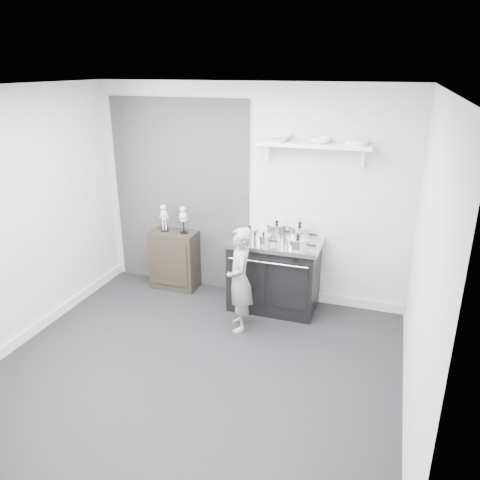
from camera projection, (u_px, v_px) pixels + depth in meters
name	position (u px, v px, depth m)	size (l,w,h in m)	color
ground	(196.00, 366.00, 4.75)	(4.00, 4.00, 0.00)	black
room_shell	(188.00, 206.00, 4.33)	(4.02, 3.62, 2.71)	#BCBBB9
wall_shelf	(314.00, 146.00, 5.30)	(1.30, 0.26, 0.24)	white
stove	(274.00, 274.00, 5.78)	(1.11, 0.69, 0.89)	black
side_cabinet	(175.00, 259.00, 6.33)	(0.61, 0.36, 0.80)	black
child	(240.00, 280.00, 5.24)	(0.45, 0.29, 1.22)	gray
pot_front_left	(250.00, 234.00, 5.62)	(0.29, 0.21, 0.18)	silver
pot_back_left	(277.00, 230.00, 5.73)	(0.34, 0.25, 0.21)	silver
pot_back_right	(299.00, 233.00, 5.60)	(0.35, 0.26, 0.23)	silver
pot_front_right	(298.00, 243.00, 5.36)	(0.34, 0.25, 0.17)	silver
pot_front_center	(264.00, 239.00, 5.48)	(0.26, 0.17, 0.15)	silver
skeleton_full	(164.00, 216.00, 6.16)	(0.12, 0.07, 0.41)	beige
skeleton_torso	(183.00, 218.00, 6.08)	(0.12, 0.08, 0.42)	beige
bowl_large	(277.00, 138.00, 5.40)	(0.34, 0.34, 0.08)	white
bowl_small	(320.00, 140.00, 5.25)	(0.23, 0.23, 0.07)	white
plate_stack	(356.00, 143.00, 5.14)	(0.25, 0.25, 0.06)	white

